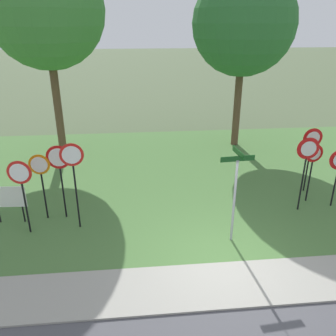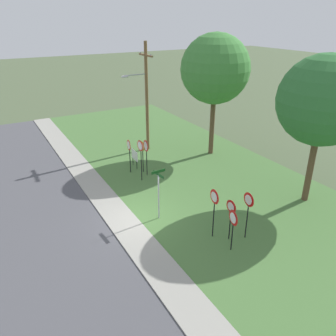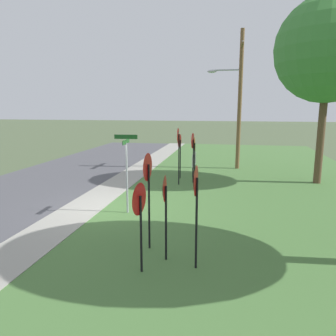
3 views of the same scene
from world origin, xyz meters
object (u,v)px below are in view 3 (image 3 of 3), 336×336
(stop_sign_far_center, at_px, (193,147))
(stop_sign_near_right, at_px, (180,146))
(utility_pole, at_px, (238,95))
(stop_sign_far_left, at_px, (194,150))
(notice_board, at_px, (194,161))
(stop_sign_near_left, at_px, (178,144))
(yield_sign_near_left, at_px, (139,207))
(street_name_post, at_px, (127,167))
(yield_sign_far_right, at_px, (165,198))
(yield_sign_near_right, at_px, (196,193))
(yield_sign_far_left, at_px, (148,178))
(oak_tree_left, at_px, (328,50))

(stop_sign_far_center, bearing_deg, stop_sign_near_right, -136.73)
(utility_pole, bearing_deg, stop_sign_far_left, -29.45)
(utility_pole, distance_m, notice_board, 5.07)
(stop_sign_near_left, height_order, stop_sign_near_right, stop_sign_near_left)
(yield_sign_near_left, height_order, street_name_post, street_name_post)
(stop_sign_near_right, distance_m, yield_sign_far_right, 9.39)
(stop_sign_near_right, bearing_deg, yield_sign_far_right, 12.01)
(stop_sign_far_left, xyz_separation_m, yield_sign_far_right, (8.98, 0.28, -0.02))
(street_name_post, bearing_deg, yield_sign_near_right, 33.39)
(utility_pole, bearing_deg, yield_sign_near_left, -9.73)
(notice_board, bearing_deg, yield_sign_far_right, 5.44)
(notice_board, bearing_deg, yield_sign_near_right, 9.64)
(stop_sign_near_left, bearing_deg, yield_sign_far_left, -0.27)
(stop_sign_far_center, relative_size, yield_sign_near_left, 1.19)
(stop_sign_far_center, distance_m, street_name_post, 5.37)
(utility_pole, distance_m, oak_tree_left, 5.50)
(oak_tree_left, bearing_deg, stop_sign_near_left, -76.01)
(stop_sign_near_left, xyz_separation_m, yield_sign_near_left, (8.55, 0.48, -0.45))
(yield_sign_near_left, xyz_separation_m, yield_sign_near_right, (-0.41, 1.21, 0.28))
(stop_sign_far_left, xyz_separation_m, notice_board, (-1.07, -0.12, -0.77))
(oak_tree_left, bearing_deg, yield_sign_near_right, -27.44)
(stop_sign_far_left, bearing_deg, stop_sign_near_left, -27.72)
(stop_sign_far_left, relative_size, utility_pole, 0.27)
(stop_sign_near_left, relative_size, oak_tree_left, 0.31)
(yield_sign_near_right, bearing_deg, stop_sign_far_center, -170.71)
(stop_sign_near_right, bearing_deg, stop_sign_far_center, 45.74)
(yield_sign_near_right, height_order, street_name_post, street_name_post)
(stop_sign_near_left, distance_m, yield_sign_far_left, 7.30)
(stop_sign_near_left, xyz_separation_m, stop_sign_far_center, (-0.53, 0.64, -0.18))
(yield_sign_far_right, bearing_deg, yield_sign_far_left, -138.45)
(stop_sign_far_center, distance_m, notice_board, 1.94)
(yield_sign_far_right, relative_size, notice_board, 1.72)
(stop_sign_far_center, distance_m, yield_sign_near_right, 8.73)
(yield_sign_near_right, bearing_deg, yield_sign_far_right, -108.03)
(yield_sign_far_left, xyz_separation_m, notice_board, (-9.48, 0.18, -1.10))
(yield_sign_near_left, height_order, notice_board, yield_sign_near_left)
(stop_sign_far_left, distance_m, oak_tree_left, 7.81)
(utility_pole, bearing_deg, yield_sign_near_right, -4.80)
(yield_sign_near_left, distance_m, yield_sign_far_right, 0.83)
(yield_sign_far_right, bearing_deg, utility_pole, 168.03)
(stop_sign_near_left, bearing_deg, utility_pole, 147.44)
(stop_sign_far_left, height_order, stop_sign_far_center, stop_sign_far_center)
(stop_sign_near_right, bearing_deg, utility_pole, 144.94)
(stop_sign_far_center, height_order, utility_pole, utility_pole)
(stop_sign_near_right, bearing_deg, stop_sign_far_left, 72.15)
(yield_sign_far_right, bearing_deg, stop_sign_far_center, 178.26)
(stop_sign_far_center, relative_size, yield_sign_near_right, 1.01)
(stop_sign_far_center, relative_size, yield_sign_far_right, 1.17)
(yield_sign_near_right, height_order, yield_sign_far_right, yield_sign_near_right)
(stop_sign_near_left, distance_m, stop_sign_far_center, 0.85)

